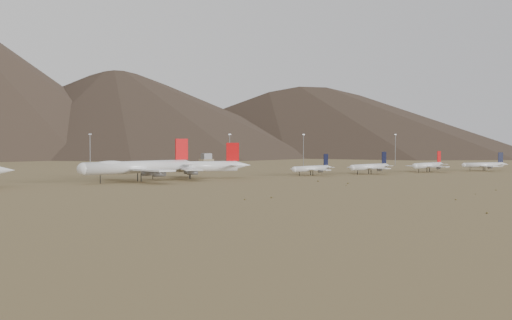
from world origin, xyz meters
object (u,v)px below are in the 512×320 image
control_tower (206,163)px  widebody_east (188,166)px  widebody_centre (138,167)px  narrowbody_b (370,167)px  narrowbody_a (312,168)px

control_tower → widebody_east: bearing=-120.8°
widebody_centre → narrowbody_b: bearing=-13.3°
narrowbody_a → narrowbody_b: size_ratio=0.91×
narrowbody_b → control_tower: bearing=111.9°
narrowbody_a → widebody_east: bearing=158.3°
widebody_east → control_tower: 96.27m
widebody_centre → control_tower: size_ratio=6.24×
widebody_centre → control_tower: widebody_centre is taller
control_tower → widebody_centre: bearing=-131.5°
widebody_centre → narrowbody_a: 114.72m
narrowbody_b → control_tower: (-72.22, 92.05, 0.79)m
widebody_east → narrowbody_b: size_ratio=1.63×
narrowbody_b → widebody_east: bearing=159.4°
narrowbody_a → control_tower: size_ratio=3.13×
widebody_east → narrowbody_b: widebody_east is taller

